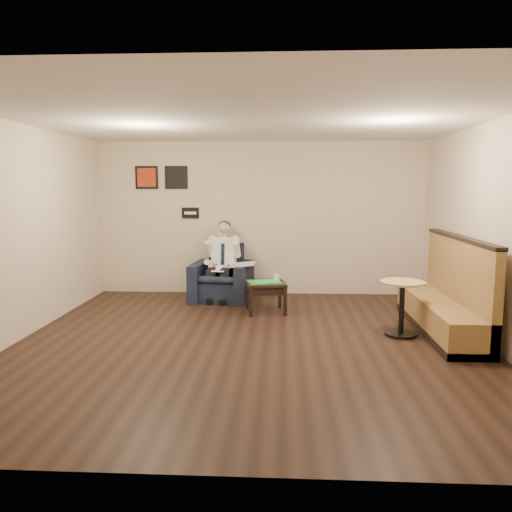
{
  "coord_description": "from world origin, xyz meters",
  "views": [
    {
      "loc": [
        0.41,
        -6.18,
        1.98
      ],
      "look_at": [
        0.01,
        1.2,
        0.95
      ],
      "focal_mm": 35.0,
      "sensor_mm": 36.0,
      "label": 1
    }
  ],
  "objects_px": {
    "green_folder": "(264,282)",
    "smartphone": "(268,280)",
    "cafe_table": "(402,308)",
    "coffee_mug": "(277,277)",
    "side_table": "(266,297)",
    "banquette": "(441,285)",
    "armchair": "(222,273)",
    "seated_man": "(220,264)"
  },
  "relations": [
    {
      "from": "green_folder",
      "to": "smartphone",
      "type": "distance_m",
      "value": 0.21
    },
    {
      "from": "green_folder",
      "to": "coffee_mug",
      "type": "distance_m",
      "value": 0.28
    },
    {
      "from": "coffee_mug",
      "to": "armchair",
      "type": "bearing_deg",
      "value": 144.43
    },
    {
      "from": "side_table",
      "to": "armchair",
      "type": "bearing_deg",
      "value": 133.15
    },
    {
      "from": "coffee_mug",
      "to": "side_table",
      "type": "bearing_deg",
      "value": -136.75
    },
    {
      "from": "cafe_table",
      "to": "green_folder",
      "type": "bearing_deg",
      "value": 149.61
    },
    {
      "from": "armchair",
      "to": "seated_man",
      "type": "xyz_separation_m",
      "value": [
        -0.01,
        -0.13,
        0.18
      ]
    },
    {
      "from": "seated_man",
      "to": "smartphone",
      "type": "distance_m",
      "value": 1.02
    },
    {
      "from": "seated_man",
      "to": "coffee_mug",
      "type": "bearing_deg",
      "value": -24.07
    },
    {
      "from": "seated_man",
      "to": "coffee_mug",
      "type": "relative_size",
      "value": 12.83
    },
    {
      "from": "armchair",
      "to": "cafe_table",
      "type": "bearing_deg",
      "value": -30.78
    },
    {
      "from": "seated_man",
      "to": "side_table",
      "type": "height_order",
      "value": "seated_man"
    },
    {
      "from": "green_folder",
      "to": "armchair",
      "type": "bearing_deg",
      "value": 131.24
    },
    {
      "from": "seated_man",
      "to": "banquette",
      "type": "height_order",
      "value": "seated_man"
    },
    {
      "from": "coffee_mug",
      "to": "cafe_table",
      "type": "relative_size",
      "value": 0.14
    },
    {
      "from": "side_table",
      "to": "coffee_mug",
      "type": "bearing_deg",
      "value": 43.25
    },
    {
      "from": "side_table",
      "to": "green_folder",
      "type": "distance_m",
      "value": 0.25
    },
    {
      "from": "armchair",
      "to": "cafe_table",
      "type": "relative_size",
      "value": 1.36
    },
    {
      "from": "side_table",
      "to": "green_folder",
      "type": "xyz_separation_m",
      "value": [
        -0.03,
        -0.03,
        0.25
      ]
    },
    {
      "from": "seated_man",
      "to": "green_folder",
      "type": "relative_size",
      "value": 2.71
    },
    {
      "from": "seated_man",
      "to": "side_table",
      "type": "distance_m",
      "value": 1.18
    },
    {
      "from": "seated_man",
      "to": "banquette",
      "type": "relative_size",
      "value": 0.52
    },
    {
      "from": "armchair",
      "to": "coffee_mug",
      "type": "distance_m",
      "value": 1.2
    },
    {
      "from": "armchair",
      "to": "side_table",
      "type": "bearing_deg",
      "value": -40.85
    },
    {
      "from": "side_table",
      "to": "coffee_mug",
      "type": "relative_size",
      "value": 5.79
    },
    {
      "from": "coffee_mug",
      "to": "green_folder",
      "type": "bearing_deg",
      "value": -136.75
    },
    {
      "from": "smartphone",
      "to": "banquette",
      "type": "height_order",
      "value": "banquette"
    },
    {
      "from": "green_folder",
      "to": "banquette",
      "type": "distance_m",
      "value": 2.63
    },
    {
      "from": "armchair",
      "to": "seated_man",
      "type": "distance_m",
      "value": 0.22
    },
    {
      "from": "side_table",
      "to": "smartphone",
      "type": "xyz_separation_m",
      "value": [
        0.02,
        0.18,
        0.25
      ]
    },
    {
      "from": "banquette",
      "to": "smartphone",
      "type": "bearing_deg",
      "value": 155.78
    },
    {
      "from": "cafe_table",
      "to": "banquette",
      "type": "bearing_deg",
      "value": 21.58
    },
    {
      "from": "side_table",
      "to": "banquette",
      "type": "bearing_deg",
      "value": -20.38
    },
    {
      "from": "banquette",
      "to": "cafe_table",
      "type": "distance_m",
      "value": 0.68
    },
    {
      "from": "armchair",
      "to": "banquette",
      "type": "bearing_deg",
      "value": -22.54
    },
    {
      "from": "green_folder",
      "to": "smartphone",
      "type": "height_order",
      "value": "green_folder"
    },
    {
      "from": "armchair",
      "to": "banquette",
      "type": "relative_size",
      "value": 0.39
    },
    {
      "from": "armchair",
      "to": "cafe_table",
      "type": "distance_m",
      "value": 3.33
    },
    {
      "from": "green_folder",
      "to": "banquette",
      "type": "height_order",
      "value": "banquette"
    },
    {
      "from": "side_table",
      "to": "coffee_mug",
      "type": "xyz_separation_m",
      "value": [
        0.17,
        0.16,
        0.3
      ]
    },
    {
      "from": "green_folder",
      "to": "cafe_table",
      "type": "bearing_deg",
      "value": -30.39
    },
    {
      "from": "armchair",
      "to": "banquette",
      "type": "height_order",
      "value": "banquette"
    }
  ]
}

